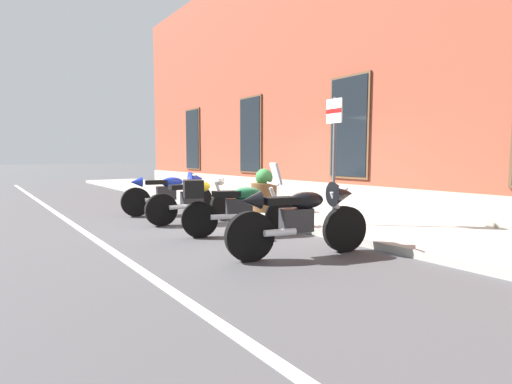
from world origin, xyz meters
The scene contains 10 objects.
ground_plane centered at (0.00, 0.00, 0.00)m, with size 140.00×140.00×0.00m, color #424244.
sidewalk centered at (0.00, 1.36, 0.06)m, with size 31.10×2.73×0.12m, color gray.
lane_stripe centered at (0.00, -3.20, 0.00)m, with size 31.10×0.12×0.01m, color silver.
brick_pub_facade centered at (0.00, 5.56, 3.84)m, with size 25.10×5.77×7.70m.
motorcycle_blue_sport centered at (-2.30, -0.96, 0.56)m, with size 0.63×2.19×1.02m.
motorcycle_yellow_naked centered at (-0.84, -1.08, 0.48)m, with size 0.62×2.07×0.95m.
motorcycle_green_touring centered at (0.75, -1.11, 0.53)m, with size 1.02×2.02×1.28m.
motorcycle_black_sport centered at (2.50, -1.10, 0.56)m, with size 0.79×2.10×1.03m.
parking_sign centered at (1.45, 0.61, 1.64)m, with size 0.36×0.07×2.34m.
barrel_planter centered at (-0.70, 0.63, 0.54)m, with size 0.63×0.63×0.99m.
Camera 1 is at (6.43, -4.79, 1.39)m, focal length 27.29 mm.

